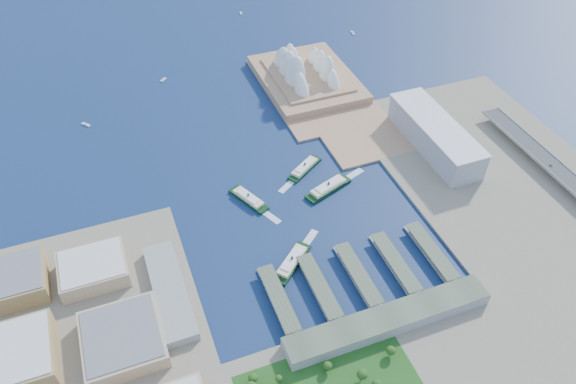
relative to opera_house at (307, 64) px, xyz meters
name	(u,v)px	position (x,y,z in m)	size (l,w,h in m)	color
ground	(315,231)	(-105.00, -280.00, -32.00)	(3000.00, 3000.00, 0.00)	#0E2044
east_land	(528,205)	(135.00, -330.00, -30.50)	(240.00, 500.00, 3.00)	gray
peninsula	(314,89)	(2.50, -20.00, -30.50)	(135.00, 220.00, 3.00)	#A47B5A
opera_house	(307,64)	(0.00, 0.00, 0.00)	(134.00, 180.00, 58.00)	white
toaster_building	(435,135)	(90.00, -200.00, -11.50)	(45.00, 155.00, 35.00)	#97979D
west_buildings	(80,348)	(-355.00, -350.00, -15.50)	(200.00, 280.00, 27.00)	#967A4B
ferry_wharves	(358,275)	(-91.00, -355.00, -27.35)	(184.00, 90.00, 9.30)	#47533F
terminal_building	(388,320)	(-90.00, -415.00, -23.00)	(200.00, 28.00, 12.00)	gray
ferry_a	(248,197)	(-158.05, -208.86, -26.85)	(13.85, 54.42, 10.29)	black
ferry_b	(305,167)	(-77.42, -181.28, -26.89)	(13.76, 54.04, 10.22)	black
ferry_c	(292,261)	(-145.67, -314.56, -26.47)	(14.88, 58.47, 11.06)	black
ferry_d	(328,186)	(-65.44, -224.76, -26.20)	(15.62, 61.38, 11.61)	black
boat_a	(86,124)	(-316.27, 8.47, -30.71)	(3.34, 13.35, 2.57)	white
boat_b	(163,80)	(-196.48, 83.46, -30.60)	(3.64, 10.40, 2.81)	white
boat_c	(353,33)	(131.20, 117.56, -30.68)	(3.42, 11.73, 2.64)	white
boat_e	(241,13)	(-22.00, 255.97, -30.79)	(3.14, 9.87, 2.42)	white
car_c	(551,166)	(191.00, -295.15, -16.57)	(1.64, 4.03, 1.17)	slate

